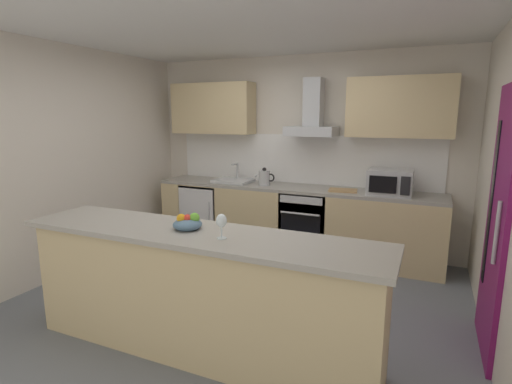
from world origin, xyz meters
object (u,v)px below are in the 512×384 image
Objects in this scene: microwave at (390,182)px; fruit_bowl at (188,223)px; oven at (307,221)px; sink at (233,180)px; range_hood at (312,118)px; wine_glass at (221,222)px; chopping_board at (343,190)px; kettle at (264,178)px; refrigerator at (207,213)px.

fruit_bowl is (-1.23, -2.36, -0.03)m from microwave.
oven is at bearing 84.49° from fruit_bowl.
range_hood reaches higher than sink.
microwave is at bearing -8.96° from range_hood.
wine_glass reaches higher than fruit_bowl.
oven is 0.64m from chopping_board.
sink reaches higher than chopping_board.
microwave is 1.59m from kettle.
refrigerator is at bearing 123.20° from wine_glass.
chopping_board reaches higher than refrigerator.
sink is 1.53m from chopping_board.
refrigerator is 4.78× the size of wine_glass.
oven is at bearing 3.27° from kettle.
microwave is at bearing -0.44° from chopping_board.
chopping_board is at bearing -1.30° from sink.
kettle is 0.85× the size of chopping_board.
oven reaches higher than refrigerator.
microwave is at bearing 62.54° from fruit_bowl.
microwave is 1.25m from range_hood.
microwave is 0.56m from chopping_board.
microwave is 1.00× the size of sink.
oven is 1.11× the size of range_hood.
microwave is 1.47× the size of chopping_board.
sink is 2.55m from fruit_bowl.
kettle is (0.92, -0.03, 0.58)m from refrigerator.
microwave reaches higher than wine_glass.
sink is 0.50m from kettle.
kettle is 2.56m from wine_glass.
microwave is at bearing -1.60° from oven.
wine_glass reaches higher than refrigerator.
refrigerator is at bearing -178.20° from sink.
microwave is (2.51, -0.03, 0.62)m from refrigerator.
kettle is (-0.59, -0.03, 0.55)m from oven.
chopping_board is (1.97, -0.02, 0.49)m from refrigerator.
sink is at bearing 179.41° from oven.
microwave is 1.73× the size of kettle.
chopping_board is at bearing -18.61° from range_hood.
wine_glass is at bearing -109.63° from microwave.
range_hood is at bearing 15.48° from kettle.
range_hood reaches higher than kettle.
microwave is 2.81× the size of wine_glass.
kettle is at bearing -179.79° from microwave.
range_hood is (1.08, 0.12, 0.86)m from sink.
kettle is (-1.59, -0.01, -0.04)m from microwave.
kettle is (0.49, -0.04, 0.08)m from sink.
chopping_board is (1.04, 0.01, -0.09)m from kettle.
sink reaches higher than refrigerator.
refrigerator is 2.59m from microwave.
fruit_bowl reaches higher than chopping_board.
oven is 0.94× the size of refrigerator.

